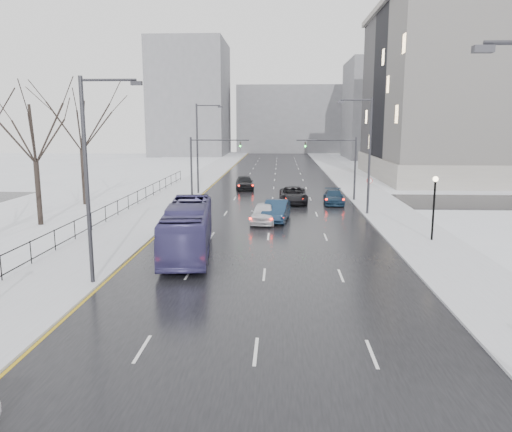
% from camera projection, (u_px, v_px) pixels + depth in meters
% --- Properties ---
extents(road, '(16.00, 150.00, 0.04)m').
position_uv_depth(road, '(274.00, 186.00, 63.50)').
color(road, black).
rests_on(road, ground).
extents(cross_road, '(130.00, 10.00, 0.04)m').
position_uv_depth(cross_road, '(272.00, 200.00, 51.71)').
color(cross_road, black).
rests_on(cross_road, ground).
extents(sidewalk_left, '(5.00, 150.00, 0.16)m').
position_uv_depth(sidewalk_left, '(192.00, 185.00, 63.99)').
color(sidewalk_left, silver).
rests_on(sidewalk_left, ground).
extents(sidewalk_right, '(5.00, 150.00, 0.16)m').
position_uv_depth(sidewalk_right, '(357.00, 186.00, 62.98)').
color(sidewalk_right, silver).
rests_on(sidewalk_right, ground).
extents(park_strip, '(14.00, 150.00, 0.12)m').
position_uv_depth(park_strip, '(119.00, 185.00, 64.45)').
color(park_strip, white).
rests_on(park_strip, ground).
extents(tree_park_d, '(8.75, 8.75, 12.50)m').
position_uv_depth(tree_park_d, '(41.00, 226.00, 38.82)').
color(tree_park_d, black).
rests_on(tree_park_d, ground).
extents(tree_park_e, '(9.45, 9.45, 13.50)m').
position_uv_depth(tree_park_e, '(85.00, 205.00, 48.66)').
color(tree_park_e, black).
rests_on(tree_park_e, ground).
extents(iron_fence, '(0.06, 70.00, 1.30)m').
position_uv_depth(iron_fence, '(80.00, 225.00, 34.49)').
color(iron_fence, black).
rests_on(iron_fence, sidewalk_left).
extents(streetlight_r_mid, '(2.95, 0.25, 10.00)m').
position_uv_depth(streetlight_r_mid, '(367.00, 150.00, 42.44)').
color(streetlight_r_mid, '#2D2D33').
rests_on(streetlight_r_mid, ground).
extents(streetlight_l_near, '(2.95, 0.25, 10.00)m').
position_uv_depth(streetlight_l_near, '(91.00, 171.00, 23.58)').
color(streetlight_l_near, '#2D2D33').
rests_on(streetlight_l_near, ground).
extents(streetlight_l_far, '(2.95, 0.25, 10.00)m').
position_uv_depth(streetlight_l_far, '(199.00, 144.00, 55.01)').
color(streetlight_l_far, '#2D2D33').
rests_on(streetlight_l_far, ground).
extents(lamppost_r_mid, '(0.36, 0.36, 4.28)m').
position_uv_depth(lamppost_r_mid, '(434.00, 199.00, 32.97)').
color(lamppost_r_mid, black).
rests_on(lamppost_r_mid, sidewalk_right).
extents(mast_signal_right, '(6.10, 0.33, 6.50)m').
position_uv_depth(mast_signal_right, '(345.00, 161.00, 50.61)').
color(mast_signal_right, '#2D2D33').
rests_on(mast_signal_right, ground).
extents(mast_signal_left, '(6.10, 0.33, 6.50)m').
position_uv_depth(mast_signal_left, '(202.00, 161.00, 51.32)').
color(mast_signal_left, '#2D2D33').
rests_on(mast_signal_left, ground).
extents(no_uturn_sign, '(0.60, 0.06, 2.70)m').
position_uv_depth(no_uturn_sign, '(369.00, 183.00, 46.92)').
color(no_uturn_sign, '#2D2D33').
rests_on(no_uturn_sign, sidewalk_right).
extents(bldg_far_right, '(24.00, 20.00, 22.00)m').
position_uv_depth(bldg_far_right, '(400.00, 110.00, 114.17)').
color(bldg_far_right, slate).
rests_on(bldg_far_right, ground).
extents(bldg_far_left, '(18.00, 22.00, 28.00)m').
position_uv_depth(bldg_far_left, '(191.00, 99.00, 125.85)').
color(bldg_far_left, slate).
rests_on(bldg_far_left, ground).
extents(bldg_far_center, '(30.00, 18.00, 18.00)m').
position_uv_depth(bldg_far_center, '(292.00, 120.00, 140.24)').
color(bldg_far_center, slate).
rests_on(bldg_far_center, ground).
extents(bus, '(3.75, 11.18, 3.05)m').
position_uv_depth(bus, '(188.00, 228.00, 30.33)').
color(bus, '#3F3970').
rests_on(bus, road).
extents(sedan_center_near, '(2.17, 4.80, 1.60)m').
position_uv_depth(sedan_center_near, '(264.00, 213.00, 39.70)').
color(sedan_center_near, silver).
rests_on(sedan_center_near, road).
extents(sedan_right_near, '(2.42, 5.31, 1.69)m').
position_uv_depth(sedan_right_near, '(276.00, 211.00, 40.47)').
color(sedan_right_near, '#162A42').
rests_on(sedan_right_near, road).
extents(sedan_right_cross, '(2.77, 5.82, 1.61)m').
position_uv_depth(sedan_right_cross, '(293.00, 195.00, 49.69)').
color(sedan_right_cross, black).
rests_on(sedan_right_cross, road).
extents(sedan_right_far, '(2.16, 4.85, 1.38)m').
position_uv_depth(sedan_right_far, '(334.00, 197.00, 49.10)').
color(sedan_right_far, '#152A40').
rests_on(sedan_right_far, road).
extents(sedan_center_far, '(2.65, 5.23, 1.71)m').
position_uv_depth(sedan_center_far, '(245.00, 182.00, 60.05)').
color(sedan_center_far, black).
rests_on(sedan_center_far, road).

